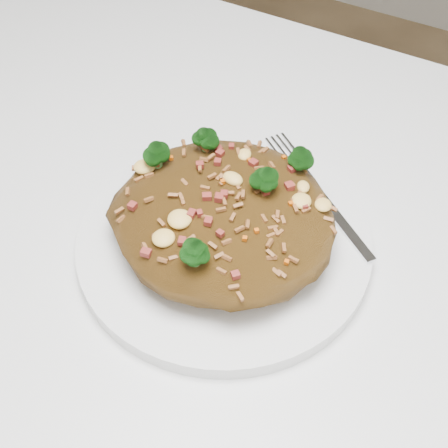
{
  "coord_description": "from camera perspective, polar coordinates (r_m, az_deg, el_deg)",
  "views": [
    {
      "loc": [
        0.19,
        -0.22,
        1.15
      ],
      "look_at": [
        0.03,
        0.06,
        0.78
      ],
      "focal_mm": 50.0,
      "sensor_mm": 36.0,
      "label": 1
    }
  ],
  "objects": [
    {
      "name": "fork",
      "position": [
        0.54,
        9.06,
        2.25
      ],
      "size": [
        0.14,
        0.11,
        0.0
      ],
      "rotation": [
        0.0,
        0.0,
        -0.63
      ],
      "color": "silver",
      "rests_on": "plate"
    },
    {
      "name": "plate",
      "position": [
        0.51,
        0.0,
        -1.61
      ],
      "size": [
        0.24,
        0.24,
        0.01
      ],
      "primitive_type": "cylinder",
      "color": "white",
      "rests_on": "dining_table"
    },
    {
      "name": "dining_table",
      "position": [
        0.57,
        -6.09,
        -10.75
      ],
      "size": [
        1.2,
        0.8,
        0.75
      ],
      "color": "white",
      "rests_on": "ground"
    },
    {
      "name": "fried_rice",
      "position": [
        0.48,
        0.0,
        1.35
      ],
      "size": [
        0.18,
        0.17,
        0.07
      ],
      "color": "brown",
      "rests_on": "plate"
    }
  ]
}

